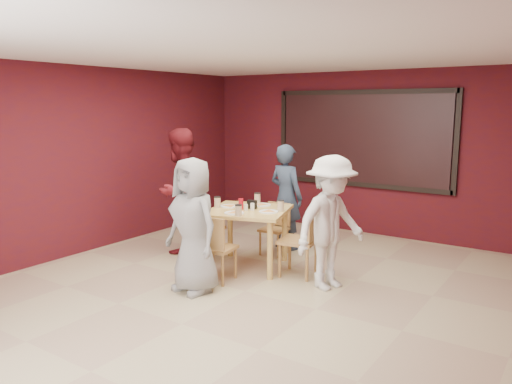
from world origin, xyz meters
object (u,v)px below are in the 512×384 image
Objects in this scene: dining_table at (248,217)px; chair_back at (276,225)px; diner_left at (180,191)px; diner_back at (286,197)px; chair_front at (214,245)px; chair_right at (304,236)px; diner_right at (331,223)px; diner_front at (193,226)px; chair_left at (201,224)px.

chair_back is at bearing 92.72° from dining_table.
diner_left reaches higher than dining_table.
diner_back reaches higher than chair_back.
dining_table reaches higher than chair_back.
dining_table is 0.69× the size of diner_left.
diner_left is (-1.31, 0.06, 0.23)m from dining_table.
diner_left is at bearing 148.45° from chair_front.
diner_left reaches higher than chair_right.
chair_right reaches higher than chair_back.
chair_right is at bearing 86.27° from diner_right.
diner_front is 2.21m from diner_back.
diner_back is (-0.02, 0.32, 0.38)m from chair_back.
chair_back is at bearing 100.58° from diner_front.
diner_right is (1.29, 0.64, 0.33)m from chair_front.
diner_back is (-0.05, 1.84, 0.33)m from chair_front.
diner_left reaches higher than diner_front.
chair_right is 1.50m from diner_front.
diner_back reaches higher than chair_front.
diner_right is at bearing 75.48° from diner_left.
chair_front is 1.87m from diner_back.
chair_right is (0.82, 0.09, -0.18)m from dining_table.
chair_right is at bearing 80.01° from diner_left.
diner_left is at bearing 165.80° from chair_left.
diner_right is (2.60, -0.16, -0.12)m from diner_left.
dining_table is at bearing 99.02° from diner_front.
diner_right is at bearing -4.59° from dining_table.
diner_left reaches higher than chair_front.
dining_table is at bearing 89.90° from chair_front.
chair_left is at bearing 64.89° from diner_left.
diner_front is 0.99× the size of diner_back.
chair_back is at bearing 108.21° from diner_left.
chair_left is 0.67m from diner_left.
diner_right is (1.31, 1.01, 0.01)m from diner_front.
diner_front is 1.65m from diner_right.
dining_table is 0.78m from chair_front.
diner_right reaches higher than dining_table.
diner_front reaches higher than chair_right.
diner_front is at bearing 147.00° from diner_right.
diner_back is at bearing 131.14° from chair_right.
diner_front reaches higher than chair_back.
diner_left is (-1.28, -0.71, 0.51)m from chair_back.
dining_table is at bearing 76.44° from diner_left.
diner_right is (1.28, -0.10, 0.10)m from dining_table.
chair_back is 1.14m from chair_left.
diner_back reaches higher than dining_table.
chair_front is 1.17m from chair_right.
diner_left is (-1.31, 0.80, 0.45)m from chair_front.
chair_back is at bearing 141.64° from chair_right.
diner_left is at bearing 147.79° from diner_front.
chair_back is at bearing 47.62° from chair_left.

